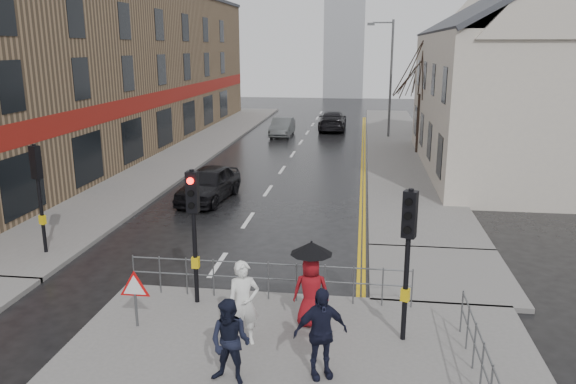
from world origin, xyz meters
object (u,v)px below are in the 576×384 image
(pedestrian_with_umbrella, at_px, (311,280))
(pedestrian_d, at_px, (320,333))
(car_mid, at_px, (282,127))
(pedestrian_b, at_px, (230,342))
(car_parked, at_px, (209,184))
(pedestrian_a, at_px, (244,303))

(pedestrian_with_umbrella, distance_m, pedestrian_d, 2.06)
(pedestrian_d, relative_size, car_mid, 0.46)
(pedestrian_b, bearing_deg, car_mid, 107.21)
(car_mid, bearing_deg, car_parked, -90.99)
(pedestrian_d, bearing_deg, car_parked, 91.55)
(pedestrian_d, bearing_deg, pedestrian_with_umbrella, 77.69)
(pedestrian_d, bearing_deg, car_mid, 76.89)
(pedestrian_a, relative_size, car_mid, 0.46)
(pedestrian_b, distance_m, car_parked, 13.75)
(pedestrian_a, xyz_separation_m, pedestrian_d, (1.71, -1.02, -0.02))
(pedestrian_a, xyz_separation_m, pedestrian_with_umbrella, (1.35, 0.99, 0.18))
(car_parked, height_order, car_mid, car_parked)
(pedestrian_d, xyz_separation_m, car_mid, (-5.16, 30.69, -0.39))
(pedestrian_b, xyz_separation_m, car_parked, (-4.05, 13.14, -0.25))
(pedestrian_b, height_order, car_parked, pedestrian_b)
(car_parked, bearing_deg, pedestrian_with_umbrella, -57.12)
(pedestrian_a, height_order, pedestrian_d, pedestrian_a)
(car_parked, bearing_deg, pedestrian_b, -66.54)
(pedestrian_a, height_order, car_mid, pedestrian_a)
(pedestrian_d, bearing_deg, pedestrian_b, 172.36)
(pedestrian_b, height_order, car_mid, pedestrian_b)
(car_mid, bearing_deg, pedestrian_d, -79.71)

